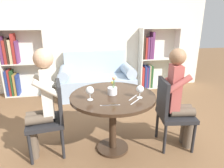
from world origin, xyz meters
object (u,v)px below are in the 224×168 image
chair_right (171,111)px  wine_glass_left (90,91)px  flower_vase (113,89)px  person_left (41,100)px  couch (97,81)px  bookshelf_right (152,60)px  bookshelf_left (19,64)px  chair_left (51,116)px  person_right (179,98)px  wine_glass_right (140,90)px

chair_right → wine_glass_left: 1.07m
wine_glass_left → flower_vase: 0.30m
chair_right → person_left: (-1.55, 0.10, 0.21)m
couch → chair_right: 2.14m
bookshelf_right → wine_glass_left: 2.85m
flower_vase → chair_right: bearing=-4.9°
couch → wine_glass_left: (-0.27, -2.06, 0.53)m
bookshelf_left → bookshelf_right: same height
wine_glass_left → flower_vase: size_ratio=0.71×
bookshelf_right → chair_left: size_ratio=1.55×
chair_left → person_left: (-0.08, -0.02, 0.21)m
person_right → bookshelf_left: bearing=53.9°
couch → chair_right: couch is taller
chair_left → person_right: size_ratio=0.71×
bookshelf_right → flower_vase: bearing=-121.4°
bookshelf_left → person_left: bearing=-70.0°
chair_right → flower_vase: (-0.73, 0.06, 0.31)m
wine_glass_left → couch: bearing=82.5°
bookshelf_left → person_left: 2.31m
bookshelf_right → wine_glass_right: 2.60m
couch → wine_glass_right: couch is taller
person_right → wine_glass_right: (-0.54, -0.08, 0.17)m
couch → bookshelf_right: bookshelf_right is taller
bookshelf_left → couch: bearing=-9.5°
person_right → flower_vase: person_right is taller
bookshelf_left → wine_glass_left: bearing=-60.2°
person_right → wine_glass_left: (-1.09, -0.04, 0.18)m
bookshelf_left → flower_vase: bearing=-53.9°
couch → chair_left: couch is taller
chair_left → wine_glass_left: chair_left is taller
flower_vase → person_left: bearing=177.4°
bookshelf_left → wine_glass_right: bearing=-51.3°
bookshelf_right → person_left: (-2.17, -2.17, 0.05)m
wine_glass_right → flower_vase: bearing=150.6°
person_left → wine_glass_right: bearing=72.6°
bookshelf_right → person_right: bookshelf_right is taller
chair_right → wine_glass_right: bearing=109.3°
chair_right → person_left: bearing=93.5°
chair_right → flower_vase: 0.80m
couch → chair_left: size_ratio=1.74×
couch → bookshelf_left: size_ratio=1.12×
chair_left → flower_vase: 0.80m
bookshelf_left → bookshelf_right: bearing=0.0°
bookshelf_right → wine_glass_left: size_ratio=9.00×
person_right → wine_glass_right: size_ratio=8.79×
bookshelf_right → wine_glass_left: (-1.62, -2.33, 0.19)m
bookshelf_left → chair_right: bearing=-44.1°
chair_right → wine_glass_right: size_ratio=6.20×
bookshelf_left → chair_left: 2.33m
chair_left → wine_glass_left: size_ratio=5.79×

